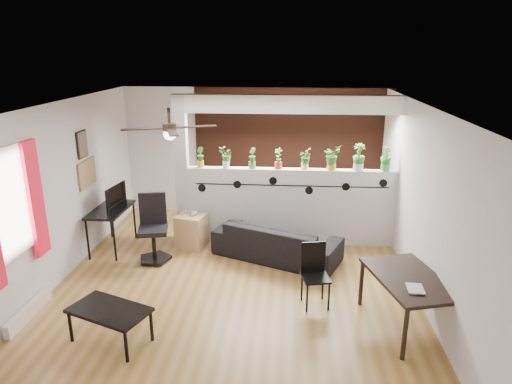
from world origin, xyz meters
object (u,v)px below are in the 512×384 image
potted_plant_2 (252,157)px  potted_plant_7 (386,158)px  potted_plant_0 (200,157)px  potted_plant_1 (226,157)px  ceiling_fan (170,130)px  cup (194,213)px  cube_shelf (192,231)px  dining_table (409,282)px  sofa (277,241)px  potted_plant_5 (332,157)px  coffee_table (109,312)px  folding_chair (314,268)px  potted_plant_4 (305,158)px  potted_plant_6 (359,156)px  computer_desk (111,212)px  potted_plant_3 (278,158)px  office_chair (154,232)px

potted_plant_2 → potted_plant_7: (2.26, 0.00, 0.03)m
potted_plant_0 → potted_plant_1: size_ratio=0.99×
ceiling_fan → cup: ceiling_fan is taller
cube_shelf → dining_table: 3.86m
potted_plant_7 → sofa: size_ratio=0.22×
potted_plant_5 → coffee_table: size_ratio=0.40×
sofa → folding_chair: size_ratio=2.27×
cube_shelf → dining_table: (3.16, -2.18, 0.32)m
potted_plant_7 → sofa: 2.31m
potted_plant_4 → coffee_table: bearing=-126.8°
ceiling_fan → cube_shelf: bearing=94.4°
potted_plant_6 → potted_plant_7: (0.45, 0.00, -0.02)m
cube_shelf → cup: size_ratio=5.08×
potted_plant_2 → potted_plant_7: potted_plant_7 is taller
folding_chair → computer_desk: bearing=155.9°
potted_plant_2 → cup: 1.39m
potted_plant_7 → potted_plant_0: bearing=180.0°
folding_chair → potted_plant_3: bearing=105.3°
potted_plant_0 → potted_plant_3: 1.35m
folding_chair → dining_table: bearing=-23.3°
potted_plant_4 → potted_plant_7: size_ratio=0.84×
potted_plant_4 → computer_desk: (-3.28, -0.53, -0.88)m
potted_plant_1 → sofa: size_ratio=0.18×
potted_plant_4 → cube_shelf: bearing=-170.0°
potted_plant_0 → sofa: bearing=-26.4°
computer_desk → dining_table: size_ratio=0.73×
potted_plant_4 → potted_plant_6: potted_plant_6 is taller
folding_chair → potted_plant_6: bearing=68.7°
ceiling_fan → potted_plant_5: ceiling_fan is taller
ceiling_fan → potted_plant_7: ceiling_fan is taller
potted_plant_6 → computer_desk: potted_plant_6 is taller
potted_plant_0 → potted_plant_6: (2.71, 0.00, 0.05)m
ceiling_fan → potted_plant_5: 3.00m
sofa → coffee_table: size_ratio=1.87×
cube_shelf → potted_plant_3: bearing=26.2°
potted_plant_3 → cube_shelf: bearing=-167.1°
potted_plant_0 → potted_plant_7: 3.16m
potted_plant_3 → potted_plant_4: bearing=0.0°
potted_plant_2 → potted_plant_3: 0.45m
potted_plant_5 → potted_plant_2: bearing=-180.0°
potted_plant_4 → cup: potted_plant_4 is taller
potted_plant_2 → folding_chair: bearing=-63.7°
cube_shelf → office_chair: (-0.50, -0.56, 0.19)m
office_chair → folding_chair: bearing=-24.2°
ceiling_fan → office_chair: bearing=124.1°
potted_plant_0 → potted_plant_7: potted_plant_7 is taller
potted_plant_0 → potted_plant_1: (0.45, 0.00, 0.00)m
potted_plant_7 → dining_table: potted_plant_7 is taller
potted_plant_0 → coffee_table: 3.34m
cube_shelf → dining_table: dining_table is taller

